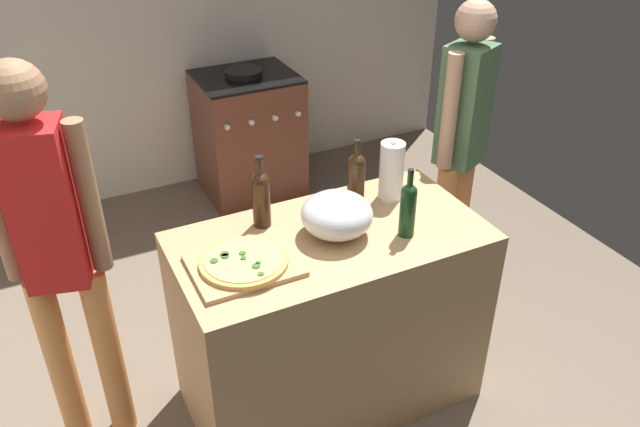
% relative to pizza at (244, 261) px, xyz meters
% --- Properties ---
extents(ground_plane, '(4.44, 3.65, 0.02)m').
position_rel_pizza_xyz_m(ground_plane, '(0.36, 0.91, -0.96)').
color(ground_plane, '#6B5B4C').
extents(kitchen_wall_rear, '(4.44, 0.10, 2.60)m').
position_rel_pizza_xyz_m(kitchen_wall_rear, '(0.36, 2.48, 0.35)').
color(kitchen_wall_rear, beige).
rests_on(kitchen_wall_rear, ground_plane).
extents(counter, '(1.29, 0.67, 0.91)m').
position_rel_pizza_xyz_m(counter, '(0.40, 0.05, -0.49)').
color(counter, tan).
rests_on(counter, ground_plane).
extents(cutting_board, '(0.40, 0.32, 0.02)m').
position_rel_pizza_xyz_m(cutting_board, '(0.00, -0.00, -0.02)').
color(cutting_board, tan).
rests_on(cutting_board, counter).
extents(pizza, '(0.34, 0.34, 0.03)m').
position_rel_pizza_xyz_m(pizza, '(0.00, 0.00, 0.00)').
color(pizza, tan).
rests_on(pizza, cutting_board).
extents(mixing_bowl, '(0.30, 0.30, 0.18)m').
position_rel_pizza_xyz_m(mixing_bowl, '(0.42, 0.05, 0.06)').
color(mixing_bowl, '#B2B2B7').
rests_on(mixing_bowl, counter).
extents(paper_towel_roll, '(0.11, 0.11, 0.27)m').
position_rel_pizza_xyz_m(paper_towel_roll, '(0.78, 0.21, 0.10)').
color(paper_towel_roll, white).
rests_on(paper_towel_roll, counter).
extents(wine_bottle_amber, '(0.07, 0.07, 0.30)m').
position_rel_pizza_xyz_m(wine_bottle_amber, '(0.68, -0.08, 0.10)').
color(wine_bottle_amber, '#143819').
rests_on(wine_bottle_amber, counter).
extents(wine_bottle_dark, '(0.08, 0.08, 0.32)m').
position_rel_pizza_xyz_m(wine_bottle_dark, '(0.18, 0.25, 0.11)').
color(wine_bottle_dark, '#331E0F').
rests_on(wine_bottle_dark, counter).
extents(wine_bottle_clear, '(0.08, 0.08, 0.31)m').
position_rel_pizza_xyz_m(wine_bottle_clear, '(0.61, 0.23, 0.10)').
color(wine_bottle_clear, '#331E0F').
rests_on(wine_bottle_clear, counter).
extents(stove, '(0.67, 0.60, 0.93)m').
position_rel_pizza_xyz_m(stove, '(0.79, 2.08, -0.50)').
color(stove, brown).
rests_on(stove, ground_plane).
extents(person_in_stripes, '(0.38, 0.25, 1.72)m').
position_rel_pizza_xyz_m(person_in_stripes, '(-0.63, 0.32, 0.06)').
color(person_in_stripes, '#D88C4C').
rests_on(person_in_stripes, ground_plane).
extents(person_in_red, '(0.36, 0.27, 1.67)m').
position_rel_pizza_xyz_m(person_in_red, '(1.38, 0.50, 0.02)').
color(person_in_red, '#D88C4C').
rests_on(person_in_red, ground_plane).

